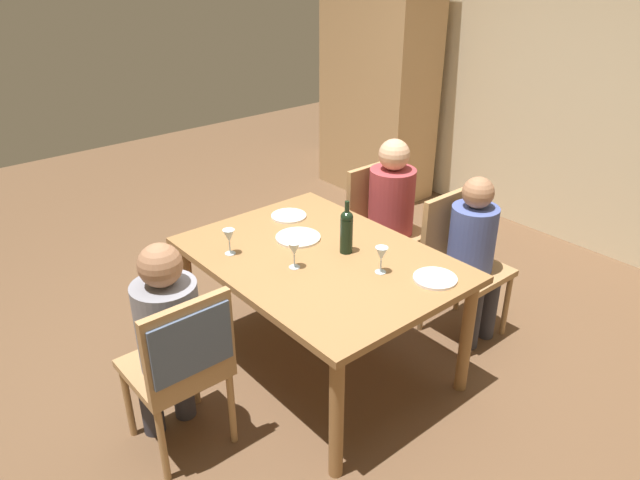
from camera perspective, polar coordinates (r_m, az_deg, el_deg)
ground_plane at (r=3.73m, az=0.00°, el=-11.75°), size 10.00×10.00×0.00m
rear_room_partition at (r=5.23m, az=24.48°, el=13.82°), size 6.40×0.12×2.70m
armoire_cabinet at (r=5.97m, az=5.59°, el=14.89°), size 1.18×0.62×2.18m
dining_table at (r=3.35m, az=0.00°, el=-2.82°), size 1.51×1.10×0.75m
chair_far_left at (r=4.26m, az=5.88°, el=1.84°), size 0.44×0.44×0.92m
chair_near at (r=2.88m, az=-12.90°, el=-10.85°), size 0.46×0.44×0.92m
chair_far_right at (r=3.87m, az=13.07°, el=-1.46°), size 0.44×0.44×0.92m
person_woman_host at (r=4.13m, az=7.08°, el=2.97°), size 0.36×0.32×1.15m
person_man_bearded at (r=2.96m, az=-14.41°, el=-8.51°), size 0.35×0.30×1.13m
person_man_guest at (r=3.77m, az=14.57°, el=-0.74°), size 0.33×0.28×1.09m
wine_bottle_tall_green at (r=3.29m, az=2.55°, el=0.95°), size 0.07×0.07×0.31m
wine_glass_near_left at (r=3.15m, az=-2.49°, el=-0.96°), size 0.07×0.07×0.15m
wine_glass_centre at (r=3.32m, az=-8.70°, el=0.31°), size 0.07×0.07×0.15m
wine_glass_near_right at (r=3.12m, az=5.89°, el=-1.40°), size 0.07×0.07×0.15m
dinner_plate_host at (r=3.78m, az=-3.00°, el=2.32°), size 0.22×0.22×0.01m
dinner_plate_guest_left at (r=3.50m, az=-2.11°, el=0.25°), size 0.26×0.26×0.01m
dinner_plate_guest_right at (r=3.14m, az=10.95°, el=-3.63°), size 0.23×0.23×0.01m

